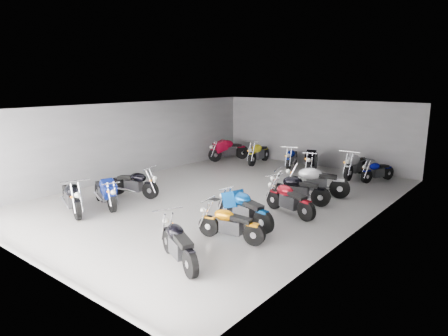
{
  "coord_description": "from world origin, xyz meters",
  "views": [
    {
      "loc": [
        8.7,
        -10.77,
        4.1
      ],
      "look_at": [
        -0.15,
        0.18,
        1.0
      ],
      "focal_mm": 32.0,
      "sensor_mm": 36.0,
      "label": 1
    }
  ],
  "objects_px": {
    "motorcycle_back_c": "(292,158)",
    "motorcycle_left_b": "(105,192)",
    "motorcycle_back_e": "(355,165)",
    "motorcycle_back_f": "(377,171)",
    "motorcycle_right_b": "(230,224)",
    "motorcycle_left_c": "(134,183)",
    "motorcycle_back_a": "(228,150)",
    "motorcycle_right_f": "(316,181)",
    "motorcycle_back_d": "(312,161)",
    "motorcycle_left_a": "(72,197)",
    "motorcycle_right_a": "(178,244)",
    "motorcycle_right_e": "(298,189)",
    "motorcycle_right_d": "(289,199)",
    "drain_grate": "(215,199)",
    "motorcycle_right_c": "(244,209)",
    "motorcycle_back_b": "(258,153)"
  },
  "relations": [
    {
      "from": "motorcycle_left_b",
      "to": "motorcycle_back_d",
      "type": "distance_m",
      "value": 9.32
    },
    {
      "from": "motorcycle_left_a",
      "to": "motorcycle_right_f",
      "type": "xyz_separation_m",
      "value": [
        5.13,
        6.51,
        0.03
      ]
    },
    {
      "from": "motorcycle_right_b",
      "to": "motorcycle_back_d",
      "type": "relative_size",
      "value": 0.84
    },
    {
      "from": "motorcycle_back_a",
      "to": "motorcycle_right_f",
      "type": "bearing_deg",
      "value": 177.02
    },
    {
      "from": "motorcycle_back_e",
      "to": "motorcycle_back_c",
      "type": "bearing_deg",
      "value": -1.19
    },
    {
      "from": "motorcycle_back_a",
      "to": "motorcycle_back_f",
      "type": "xyz_separation_m",
      "value": [
        7.55,
        0.37,
        -0.11
      ]
    },
    {
      "from": "motorcycle_right_b",
      "to": "motorcycle_back_e",
      "type": "xyz_separation_m",
      "value": [
        -0.1,
        8.86,
        0.09
      ]
    },
    {
      "from": "motorcycle_left_c",
      "to": "motorcycle_back_a",
      "type": "xyz_separation_m",
      "value": [
        -1.52,
        7.36,
        0.06
      ]
    },
    {
      "from": "motorcycle_right_e",
      "to": "motorcycle_back_c",
      "type": "bearing_deg",
      "value": 16.0
    },
    {
      "from": "motorcycle_left_a",
      "to": "motorcycle_back_e",
      "type": "distance_m",
      "value": 11.45
    },
    {
      "from": "motorcycle_left_c",
      "to": "motorcycle_right_d",
      "type": "height_order",
      "value": "motorcycle_right_d"
    },
    {
      "from": "motorcycle_left_b",
      "to": "motorcycle_back_b",
      "type": "bearing_deg",
      "value": -160.88
    },
    {
      "from": "motorcycle_back_c",
      "to": "motorcycle_right_f",
      "type": "bearing_deg",
      "value": 111.75
    },
    {
      "from": "motorcycle_back_e",
      "to": "motorcycle_back_f",
      "type": "relative_size",
      "value": 1.29
    },
    {
      "from": "motorcycle_left_b",
      "to": "motorcycle_back_c",
      "type": "distance_m",
      "value": 9.36
    },
    {
      "from": "motorcycle_right_f",
      "to": "motorcycle_back_f",
      "type": "distance_m",
      "value": 3.74
    },
    {
      "from": "motorcycle_back_f",
      "to": "motorcycle_back_c",
      "type": "bearing_deg",
      "value": 19.91
    },
    {
      "from": "motorcycle_back_b",
      "to": "drain_grate",
      "type": "bearing_deg",
      "value": 101.85
    },
    {
      "from": "motorcycle_right_c",
      "to": "motorcycle_back_c",
      "type": "distance_m",
      "value": 8.3
    },
    {
      "from": "drain_grate",
      "to": "motorcycle_right_d",
      "type": "xyz_separation_m",
      "value": [
        2.8,
        0.24,
        0.49
      ]
    },
    {
      "from": "motorcycle_back_e",
      "to": "motorcycle_left_c",
      "type": "bearing_deg",
      "value": 56.3
    },
    {
      "from": "motorcycle_left_c",
      "to": "motorcycle_back_f",
      "type": "height_order",
      "value": "motorcycle_left_c"
    },
    {
      "from": "motorcycle_right_e",
      "to": "motorcycle_right_f",
      "type": "bearing_deg",
      "value": -18.89
    },
    {
      "from": "motorcycle_right_a",
      "to": "motorcycle_left_c",
      "type": "bearing_deg",
      "value": 85.3
    },
    {
      "from": "motorcycle_back_c",
      "to": "motorcycle_left_c",
      "type": "bearing_deg",
      "value": 58.22
    },
    {
      "from": "motorcycle_right_e",
      "to": "motorcycle_back_e",
      "type": "xyz_separation_m",
      "value": [
        0.08,
        4.9,
        0.04
      ]
    },
    {
      "from": "motorcycle_right_c",
      "to": "motorcycle_left_c",
      "type": "bearing_deg",
      "value": 100.57
    },
    {
      "from": "motorcycle_right_d",
      "to": "motorcycle_back_f",
      "type": "relative_size",
      "value": 1.14
    },
    {
      "from": "motorcycle_left_a",
      "to": "motorcycle_back_e",
      "type": "height_order",
      "value": "motorcycle_back_e"
    },
    {
      "from": "motorcycle_left_a",
      "to": "motorcycle_right_b",
      "type": "relative_size",
      "value": 1.13
    },
    {
      "from": "motorcycle_right_d",
      "to": "motorcycle_back_e",
      "type": "height_order",
      "value": "motorcycle_back_e"
    },
    {
      "from": "motorcycle_back_c",
      "to": "motorcycle_left_b",
      "type": "bearing_deg",
      "value": 61.22
    },
    {
      "from": "motorcycle_right_c",
      "to": "drain_grate",
      "type": "bearing_deg",
      "value": 67.15
    },
    {
      "from": "drain_grate",
      "to": "motorcycle_back_f",
      "type": "xyz_separation_m",
      "value": [
        3.54,
        6.18,
        0.44
      ]
    },
    {
      "from": "drain_grate",
      "to": "motorcycle_left_b",
      "type": "height_order",
      "value": "motorcycle_left_b"
    },
    {
      "from": "motorcycle_back_a",
      "to": "motorcycle_right_b",
      "type": "bearing_deg",
      "value": 151.88
    },
    {
      "from": "motorcycle_back_e",
      "to": "motorcycle_back_f",
      "type": "height_order",
      "value": "motorcycle_back_e"
    },
    {
      "from": "motorcycle_right_b",
      "to": "motorcycle_right_e",
      "type": "distance_m",
      "value": 3.96
    },
    {
      "from": "motorcycle_right_c",
      "to": "motorcycle_back_e",
      "type": "bearing_deg",
      "value": 7.88
    },
    {
      "from": "motorcycle_left_b",
      "to": "motorcycle_right_e",
      "type": "xyz_separation_m",
      "value": [
        4.81,
        4.27,
        -0.0
      ]
    },
    {
      "from": "motorcycle_left_a",
      "to": "motorcycle_right_a",
      "type": "xyz_separation_m",
      "value": [
        5.17,
        -0.43,
        -0.05
      ]
    },
    {
      "from": "motorcycle_left_c",
      "to": "motorcycle_back_f",
      "type": "distance_m",
      "value": 9.81
    },
    {
      "from": "drain_grate",
      "to": "motorcycle_back_e",
      "type": "xyz_separation_m",
      "value": [
        2.57,
        6.3,
        0.54
      ]
    },
    {
      "from": "drain_grate",
      "to": "motorcycle_left_c",
      "type": "xyz_separation_m",
      "value": [
        -2.49,
        -1.55,
        0.49
      ]
    },
    {
      "from": "motorcycle_right_b",
      "to": "motorcycle_back_e",
      "type": "bearing_deg",
      "value": -10.81
    },
    {
      "from": "motorcycle_right_e",
      "to": "motorcycle_back_d",
      "type": "distance_m",
      "value": 4.87
    },
    {
      "from": "motorcycle_left_b",
      "to": "motorcycle_right_f",
      "type": "height_order",
      "value": "motorcycle_right_f"
    },
    {
      "from": "motorcycle_right_f",
      "to": "motorcycle_right_b",
      "type": "bearing_deg",
      "value": 156.98
    },
    {
      "from": "motorcycle_right_a",
      "to": "motorcycle_back_c",
      "type": "xyz_separation_m",
      "value": [
        -3.13,
        10.68,
        0.0
      ]
    },
    {
      "from": "motorcycle_right_a",
      "to": "motorcycle_left_b",
      "type": "bearing_deg",
      "value": 97.41
    }
  ]
}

